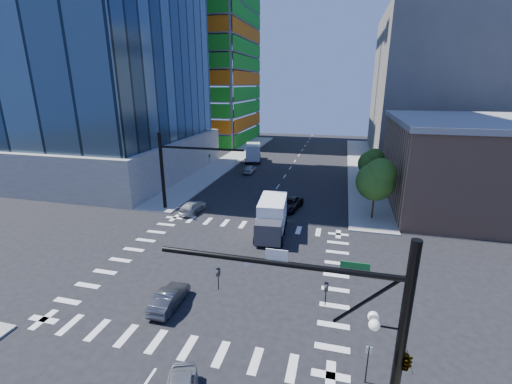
% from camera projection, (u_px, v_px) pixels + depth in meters
% --- Properties ---
extents(ground, '(160.00, 160.00, 0.00)m').
position_uv_depth(ground, '(224.00, 267.00, 28.08)').
color(ground, black).
rests_on(ground, ground).
extents(road_markings, '(20.00, 20.00, 0.01)m').
position_uv_depth(road_markings, '(224.00, 267.00, 28.07)').
color(road_markings, silver).
rests_on(road_markings, ground).
extents(sidewalk_ne, '(5.00, 60.00, 0.15)m').
position_uv_depth(sidewalk_ne, '(362.00, 167.00, 62.11)').
color(sidewalk_ne, gray).
rests_on(sidewalk_ne, ground).
extents(sidewalk_nw, '(5.00, 60.00, 0.15)m').
position_uv_depth(sidewalk_nw, '(231.00, 159.00, 67.95)').
color(sidewalk_nw, gray).
rests_on(sidewalk_nw, ground).
extents(construction_building, '(25.16, 34.50, 70.60)m').
position_uv_depth(construction_building, '(199.00, 41.00, 84.32)').
color(construction_building, gray).
rests_on(construction_building, ground).
extents(commercial_building, '(20.50, 22.50, 10.60)m').
position_uv_depth(commercial_building, '(481.00, 163.00, 40.97)').
color(commercial_building, '#9C745A').
rests_on(commercial_building, ground).
extents(bg_building_ne, '(24.00, 30.00, 28.00)m').
position_uv_depth(bg_building_ne, '(441.00, 86.00, 68.39)').
color(bg_building_ne, '#5F5956').
rests_on(bg_building_ne, ground).
extents(signal_mast_se, '(10.51, 2.48, 9.00)m').
position_uv_depth(signal_mast_se, '(378.00, 333.00, 13.46)').
color(signal_mast_se, black).
rests_on(signal_mast_se, sidewalk_se).
extents(signal_mast_nw, '(10.20, 0.40, 9.00)m').
position_uv_depth(signal_mast_nw, '(173.00, 165.00, 39.39)').
color(signal_mast_nw, black).
rests_on(signal_mast_nw, sidewalk_nw).
extents(tree_south, '(4.16, 4.16, 6.82)m').
position_uv_depth(tree_south, '(377.00, 179.00, 36.57)').
color(tree_south, '#382316').
rests_on(tree_south, sidewalk_ne).
extents(tree_north, '(3.54, 3.52, 5.78)m').
position_uv_depth(tree_north, '(372.00, 162.00, 47.80)').
color(tree_north, '#382316').
rests_on(tree_north, sidewalk_ne).
extents(no_parking_sign, '(0.30, 0.06, 2.20)m').
position_uv_depth(no_parking_sign, '(368.00, 360.00, 16.84)').
color(no_parking_sign, black).
rests_on(no_parking_sign, ground).
extents(car_nb_far, '(3.16, 5.28, 1.37)m').
position_uv_depth(car_nb_far, '(289.00, 204.00, 41.00)').
color(car_nb_far, black).
rests_on(car_nb_far, ground).
extents(car_sb_near, '(2.36, 4.67, 1.30)m').
position_uv_depth(car_sb_near, '(193.00, 207.00, 40.04)').
color(car_sb_near, '#BBBBBB').
rests_on(car_sb_near, ground).
extents(car_sb_mid, '(1.61, 3.98, 1.35)m').
position_uv_depth(car_sb_mid, '(250.00, 169.00, 57.78)').
color(car_sb_mid, '#A4A8AC').
rests_on(car_sb_mid, ground).
extents(car_sb_cross, '(1.40, 3.91, 1.29)m').
position_uv_depth(car_sb_cross, '(169.00, 298.00, 23.00)').
color(car_sb_cross, '#424246').
rests_on(car_sb_cross, ground).
extents(box_truck_near, '(3.36, 6.71, 3.40)m').
position_uv_depth(box_truck_near, '(271.00, 221.00, 33.79)').
color(box_truck_near, black).
rests_on(box_truck_near, ground).
extents(box_truck_far, '(4.28, 7.10, 3.48)m').
position_uv_depth(box_truck_far, '(253.00, 153.00, 66.51)').
color(box_truck_far, black).
rests_on(box_truck_far, ground).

